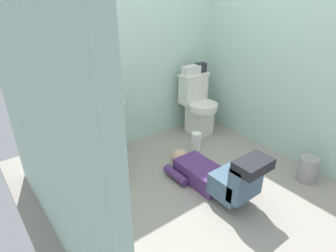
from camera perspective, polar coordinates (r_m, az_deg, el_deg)
The scene contains 18 objects.
ground_plane at distance 2.89m, azimuth 3.80°, elevation -11.03°, with size 2.81×2.96×0.04m, color gray.
wall_back at distance 3.17m, azimuth -8.19°, elevation 16.50°, with size 2.47×0.08×2.40m, color #B1D2C3.
wall_left at distance 1.82m, azimuth -24.98°, elevation 6.80°, with size 0.08×1.96×2.40m, color #B1D2C3.
wall_right at distance 3.26m, azimuth 21.18°, elevation 15.34°, with size 0.08×1.96×2.40m, color #B1D2C3.
toilet at distance 3.62m, azimuth 5.85°, elevation 4.11°, with size 0.36×0.46×0.75m.
vanity_cabinet at distance 2.81m, azimuth -15.80°, elevation -2.63°, with size 0.60×0.53×0.82m.
faucet at distance 2.75m, azimuth -18.22°, elevation 6.80°, with size 0.02×0.02×0.10m, color silver.
person_plumber at distance 2.68m, azimuth 9.33°, elevation -9.48°, with size 0.39×1.06×0.52m.
tissue_box at distance 3.51m, azimuth 4.61°, elevation 10.94°, with size 0.22×0.11×0.10m, color silver.
toiletry_bag at distance 3.61m, azimuth 6.43°, elevation 11.37°, with size 0.12×0.09×0.11m, color #26262D.
soap_dispenser at distance 2.68m, azimuth -21.90°, elevation 6.08°, with size 0.06×0.06×0.17m.
bottle_blue at distance 2.66m, azimuth -19.72°, elevation 6.36°, with size 0.05×0.05×0.14m, color #4660B0.
bottle_clear at distance 2.70m, azimuth -18.53°, elevation 7.21°, with size 0.06×0.06×0.18m, color silver.
bottle_white at distance 2.73m, azimuth -17.20°, elevation 7.47°, with size 0.05×0.05×0.16m, color white.
bottle_green at distance 2.71m, azimuth -15.63°, elevation 7.21°, with size 0.04×0.04×0.13m, color #539A48.
bottle_amber at distance 2.75m, azimuth -14.61°, elevation 7.55°, with size 0.06×0.06×0.13m, color #BF8D28.
trash_can at distance 3.12m, azimuth 25.74°, elevation -7.57°, with size 0.18×0.18×0.25m, color gray.
paper_towel_roll at distance 3.34m, azimuth 5.58°, elevation -2.97°, with size 0.11×0.11×0.20m, color white.
Camera 1 is at (-1.54, -1.70, 1.74)m, focal length 30.98 mm.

